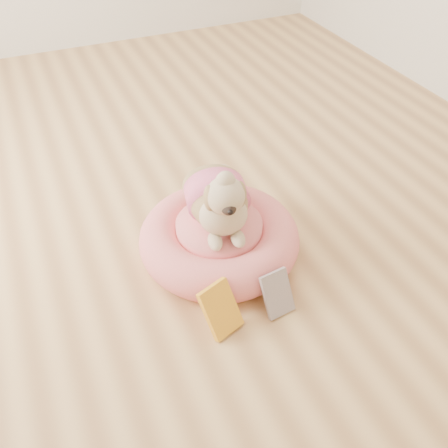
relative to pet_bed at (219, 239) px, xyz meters
name	(u,v)px	position (x,y,z in m)	size (l,w,h in m)	color
floor	(172,216)	(-0.10, 0.32, -0.08)	(4.50, 4.50, 0.00)	#AC7947
pet_bed	(219,239)	(0.00, 0.00, 0.00)	(0.67, 0.67, 0.17)	#E4596E
dog	(219,188)	(0.01, 0.01, 0.25)	(0.31, 0.45, 0.33)	brown
book_yellow	(221,309)	(-0.15, -0.36, 0.01)	(0.13, 0.02, 0.19)	yellow
book_white	(277,294)	(0.08, -0.36, 0.00)	(0.11, 0.02, 0.17)	white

